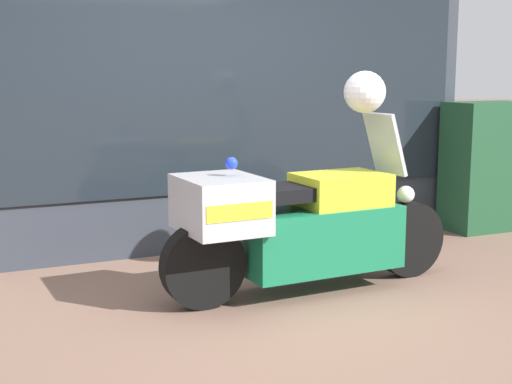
{
  "coord_description": "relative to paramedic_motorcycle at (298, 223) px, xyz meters",
  "views": [
    {
      "loc": [
        -2.15,
        -4.24,
        1.64
      ],
      "look_at": [
        0.16,
        0.82,
        0.7
      ],
      "focal_mm": 50.0,
      "sensor_mm": 36.0,
      "label": 1
    }
  ],
  "objects": [
    {
      "name": "ground_plane",
      "position": [
        -0.27,
        -0.32,
        -0.53
      ],
      "size": [
        60.0,
        60.0,
        0.0
      ],
      "primitive_type": "plane",
      "color": "#7A5B4C"
    },
    {
      "name": "shop_building",
      "position": [
        -0.71,
        1.68,
        1.31
      ],
      "size": [
        5.83,
        0.55,
        3.68
      ],
      "color": "#333842",
      "rests_on": "ground"
    },
    {
      "name": "window_display",
      "position": [
        0.17,
        1.71,
        -0.07
      ],
      "size": [
        4.36,
        0.3,
        1.94
      ],
      "color": "slate",
      "rests_on": "ground"
    },
    {
      "name": "paramedic_motorcycle",
      "position": [
        0.0,
        0.0,
        0.0
      ],
      "size": [
        2.4,
        0.68,
        1.33
      ],
      "rotation": [
        0.0,
        0.0,
        0.04
      ],
      "color": "black",
      "rests_on": "ground"
    },
    {
      "name": "utility_cabinet",
      "position": [
        2.83,
        1.15,
        0.14
      ],
      "size": [
        0.86,
        0.5,
        1.33
      ],
      "primitive_type": "cube",
      "color": "#1E4C2D",
      "rests_on": "ground"
    },
    {
      "name": "white_helmet",
      "position": [
        0.57,
        0.02,
        0.96
      ],
      "size": [
        0.32,
        0.32,
        0.32
      ],
      "primitive_type": "sphere",
      "color": "white",
      "rests_on": "paramedic_motorcycle"
    }
  ]
}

